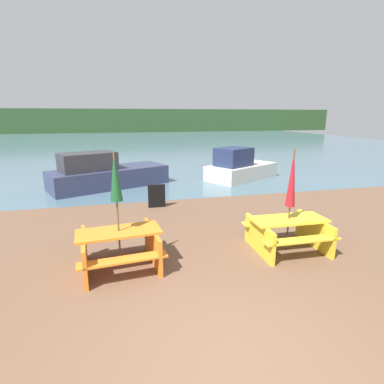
# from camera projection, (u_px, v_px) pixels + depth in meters

# --- Properties ---
(ground_plane) EXTENTS (60.00, 60.00, 0.00)m
(ground_plane) POSITION_uv_depth(u_px,v_px,m) (235.00, 366.00, 3.56)
(ground_plane) COLOR brown
(water) EXTENTS (60.00, 50.00, 0.00)m
(water) POSITION_uv_depth(u_px,v_px,m) (130.00, 142.00, 33.96)
(water) COLOR slate
(water) RESTS_ON ground_plane
(far_treeline) EXTENTS (80.00, 1.60, 4.00)m
(far_treeline) POSITION_uv_depth(u_px,v_px,m) (125.00, 121.00, 52.29)
(far_treeline) COLOR #284723
(far_treeline) RESTS_ON water
(picnic_table_yellow) EXTENTS (1.65, 1.41, 0.72)m
(picnic_table_yellow) POSITION_uv_depth(u_px,v_px,m) (288.00, 231.00, 6.58)
(picnic_table_yellow) COLOR yellow
(picnic_table_yellow) RESTS_ON ground_plane
(picnic_table_orange) EXTENTS (1.71, 1.54, 0.76)m
(picnic_table_orange) POSITION_uv_depth(u_px,v_px,m) (120.00, 246.00, 5.79)
(picnic_table_orange) COLOR orange
(picnic_table_orange) RESTS_ON ground_plane
(umbrella_darkgreen) EXTENTS (0.23, 0.23, 2.26)m
(umbrella_darkgreen) POSITION_uv_depth(u_px,v_px,m) (115.00, 179.00, 5.47)
(umbrella_darkgreen) COLOR brown
(umbrella_darkgreen) RESTS_ON ground_plane
(umbrella_crimson) EXTENTS (0.20, 0.20, 2.23)m
(umbrella_crimson) POSITION_uv_depth(u_px,v_px,m) (292.00, 179.00, 6.29)
(umbrella_crimson) COLOR brown
(umbrella_crimson) RESTS_ON ground_plane
(boat) EXTENTS (5.04, 3.49, 1.48)m
(boat) POSITION_uv_depth(u_px,v_px,m) (105.00, 174.00, 12.35)
(boat) COLOR #333856
(boat) RESTS_ON water
(boat_second) EXTENTS (3.81, 3.13, 1.49)m
(boat_second) POSITION_uv_depth(u_px,v_px,m) (239.00, 168.00, 13.90)
(boat_second) COLOR beige
(boat_second) RESTS_ON water
(signboard) EXTENTS (0.55, 0.08, 0.75)m
(signboard) POSITION_uv_depth(u_px,v_px,m) (157.00, 196.00, 9.65)
(signboard) COLOR black
(signboard) RESTS_ON ground_plane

